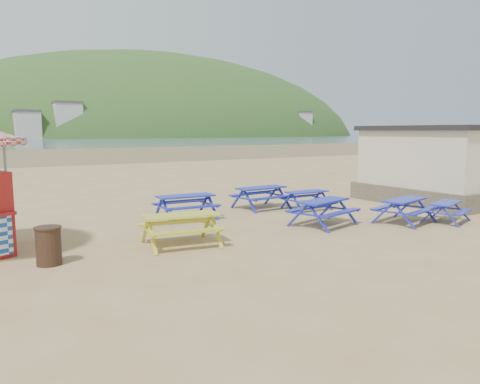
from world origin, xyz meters
TOP-DOWN VIEW (x-y plane):
  - ground at (0.00, 0.00)m, footprint 400.00×400.00m
  - wet_sand at (0.00, 55.00)m, footprint 400.00×400.00m
  - picnic_table_blue_a at (-1.53, 3.10)m, footprint 1.98×1.64m
  - picnic_table_blue_b at (3.14, 2.37)m, footprint 1.66×1.35m
  - picnic_table_blue_c at (1.82, 3.47)m, footprint 2.07×1.72m
  - picnic_table_blue_d at (1.59, -0.24)m, footprint 2.26×1.99m
  - picnic_table_blue_e at (5.34, -1.95)m, footprint 1.86×1.68m
  - picnic_table_blue_f at (4.11, -1.31)m, footprint 2.14×1.88m
  - picnic_table_yellow at (-3.27, -0.19)m, footprint 2.15×1.84m
  - litter_bin at (-6.49, -0.25)m, footprint 0.58×0.58m
  - amenity_block at (10.50, 1.00)m, footprint 7.40×5.40m
  - headland_town at (90.00, 229.68)m, footprint 264.00×144.00m

SIDE VIEW (x-z plane):
  - headland_town at x=90.00m, z-range -63.91..44.09m
  - ground at x=0.00m, z-range 0.00..0.00m
  - wet_sand at x=0.00m, z-range 0.00..0.00m
  - picnic_table_blue_e at x=5.34m, z-range 0.00..0.65m
  - picnic_table_blue_b at x=3.14m, z-range 0.00..0.69m
  - picnic_table_blue_f at x=4.11m, z-range 0.00..0.77m
  - picnic_table_blue_a at x=-1.53m, z-range 0.00..0.80m
  - picnic_table_blue_d at x=1.59m, z-range 0.00..0.81m
  - picnic_table_yellow at x=-3.27m, z-range 0.00..0.81m
  - picnic_table_blue_c at x=1.82m, z-range 0.00..0.82m
  - litter_bin at x=-6.49m, z-range 0.01..0.86m
  - amenity_block at x=10.50m, z-range -0.01..3.14m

